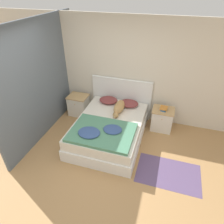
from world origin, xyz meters
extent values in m
plane|color=tan|center=(0.00, 0.00, 0.00)|extent=(16.00, 16.00, 0.00)
cube|color=beige|center=(0.00, 2.13, 1.27)|extent=(9.00, 0.06, 2.55)
cube|color=slate|center=(-1.47, 1.05, 1.27)|extent=(0.06, 3.10, 2.55)
cube|color=white|center=(0.10, 1.04, 0.14)|extent=(1.49, 2.00, 0.28)
cube|color=silver|center=(0.10, 1.04, 0.39)|extent=(1.43, 1.94, 0.23)
cube|color=white|center=(0.10, 2.06, 0.53)|extent=(1.57, 0.04, 1.06)
cylinder|color=white|center=(0.10, 2.06, 1.06)|extent=(1.57, 0.06, 0.06)
cube|color=silver|center=(-1.02, 1.77, 0.27)|extent=(0.49, 0.40, 0.53)
cube|color=tan|center=(-1.02, 1.77, 0.55)|extent=(0.51, 0.43, 0.03)
sphere|color=tan|center=(-1.02, 1.56, 0.42)|extent=(0.02, 0.02, 0.02)
cube|color=silver|center=(1.22, 1.77, 0.27)|extent=(0.49, 0.40, 0.53)
cube|color=tan|center=(1.22, 1.77, 0.55)|extent=(0.51, 0.43, 0.03)
sphere|color=tan|center=(1.22, 1.56, 0.42)|extent=(0.02, 0.02, 0.02)
ellipsoid|color=brown|center=(-0.17, 1.79, 0.57)|extent=(0.47, 0.38, 0.12)
ellipsoid|color=brown|center=(0.37, 1.79, 0.57)|extent=(0.47, 0.38, 0.12)
cube|color=#4C8466|center=(0.10, 0.56, 0.54)|extent=(1.29, 0.95, 0.06)
ellipsoid|color=#334C7F|center=(-0.12, 0.42, 0.59)|extent=(0.45, 0.38, 0.06)
ellipsoid|color=#334C7F|center=(0.30, 0.66, 0.59)|extent=(0.39, 0.33, 0.05)
ellipsoid|color=tan|center=(0.20, 1.49, 0.62)|extent=(0.23, 0.54, 0.21)
sphere|color=tan|center=(0.20, 1.20, 0.57)|extent=(0.13, 0.13, 0.13)
ellipsoid|color=tan|center=(0.20, 1.14, 0.56)|extent=(0.06, 0.07, 0.05)
cone|color=tan|center=(0.17, 1.21, 0.62)|extent=(0.04, 0.04, 0.05)
cone|color=tan|center=(0.24, 1.21, 0.62)|extent=(0.04, 0.04, 0.05)
ellipsoid|color=tan|center=(0.24, 1.72, 0.56)|extent=(0.15, 0.24, 0.08)
cube|color=#285689|center=(1.23, 1.78, 0.57)|extent=(0.14, 0.24, 0.02)
cube|color=orange|center=(1.22, 1.78, 0.60)|extent=(0.18, 0.21, 0.03)
cube|color=#604C75|center=(1.51, 0.38, 0.00)|extent=(1.21, 0.78, 0.00)
camera|label=1|loc=(1.24, -2.39, 3.13)|focal=32.00mm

